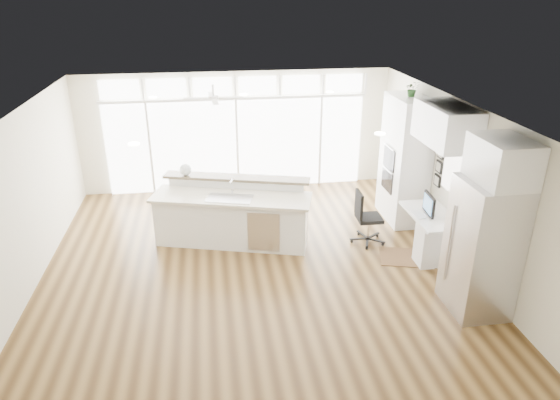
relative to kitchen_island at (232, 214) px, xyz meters
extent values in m
cube|color=#483016|center=(0.30, -1.21, -0.58)|extent=(7.00, 8.00, 0.02)
cube|color=white|center=(0.30, -1.21, 2.13)|extent=(7.00, 8.00, 0.02)
cube|color=silver|center=(0.30, 2.79, 0.78)|extent=(7.00, 0.04, 2.70)
cube|color=silver|center=(0.30, -5.21, 0.78)|extent=(7.00, 0.04, 2.70)
cube|color=silver|center=(-3.20, -1.21, 0.78)|extent=(0.04, 8.00, 2.70)
cube|color=silver|center=(3.80, -1.21, 0.78)|extent=(0.04, 8.00, 2.70)
cube|color=white|center=(0.30, 2.73, 0.48)|extent=(5.80, 0.06, 2.08)
cube|color=white|center=(0.30, 2.73, 1.81)|extent=(5.90, 0.06, 0.40)
cube|color=silver|center=(3.76, -0.91, 0.98)|extent=(0.04, 0.85, 0.85)
cube|color=silver|center=(-0.20, 1.59, 1.91)|extent=(1.16, 1.16, 0.32)
cube|color=beige|center=(0.30, -1.01, 2.11)|extent=(3.40, 3.00, 0.02)
cube|color=white|center=(3.47, 0.59, 0.68)|extent=(0.64, 1.20, 2.50)
cube|color=white|center=(3.43, -0.91, -0.19)|extent=(0.72, 1.30, 0.76)
cube|color=white|center=(3.47, -0.91, 1.78)|extent=(0.64, 1.30, 0.64)
cube|color=silver|center=(3.41, -2.56, 0.43)|extent=(0.76, 0.90, 2.00)
cube|color=white|center=(3.47, -2.56, 1.73)|extent=(0.64, 0.90, 0.60)
cube|color=black|center=(3.76, -0.29, 0.83)|extent=(0.06, 0.22, 0.80)
cube|color=white|center=(0.00, 0.00, 0.00)|extent=(3.05, 1.83, 1.14)
cube|color=#3B2312|center=(3.00, -1.03, -0.56)|extent=(1.07, 0.89, 0.01)
cube|color=black|center=(2.49, -0.37, -0.06)|extent=(0.54, 0.50, 1.01)
sphere|color=white|center=(-0.80, 0.65, 0.68)|extent=(0.30, 0.30, 0.23)
cube|color=black|center=(3.35, -0.91, 0.39)|extent=(0.12, 0.48, 0.40)
cube|color=silver|center=(3.18, -0.91, 0.20)|extent=(0.14, 0.33, 0.02)
imported|color=#275424|center=(3.47, 0.59, 2.04)|extent=(0.28, 0.31, 0.23)
camera|label=1|loc=(-0.34, -8.29, 3.86)|focal=32.00mm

